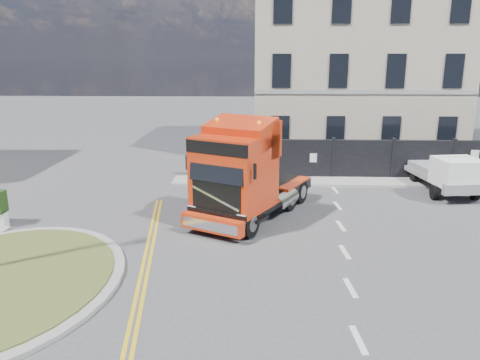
{
  "coord_description": "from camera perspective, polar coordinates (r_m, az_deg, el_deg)",
  "views": [
    {
      "loc": [
        0.07,
        -14.32,
        6.02
      ],
      "look_at": [
        -0.46,
        1.69,
        1.8
      ],
      "focal_mm": 35.0,
      "sensor_mm": 36.0,
      "label": 1
    }
  ],
  "objects": [
    {
      "name": "flatbed_pickup",
      "position": [
        22.66,
        24.38,
        0.58
      ],
      "size": [
        2.32,
        4.59,
        1.83
      ],
      "rotation": [
        0.0,
        0.0,
        0.14
      ],
      "color": "gray",
      "rests_on": "ground"
    },
    {
      "name": "georgian_building",
      "position": [
        31.39,
        13.2,
        13.94
      ],
      "size": [
        12.3,
        10.3,
        12.8
      ],
      "color": "#B3A68E",
      "rests_on": "ground"
    },
    {
      "name": "pavement_far",
      "position": [
        23.95,
        16.19,
        -0.25
      ],
      "size": [
        20.0,
        1.6,
        0.12
      ],
      "primitive_type": "cube",
      "color": "gray",
      "rests_on": "ground"
    },
    {
      "name": "hoarding_fence",
      "position": [
        24.72,
        17.09,
        2.39
      ],
      "size": [
        18.8,
        0.25,
        2.0
      ],
      "color": "black",
      "rests_on": "ground"
    },
    {
      "name": "truck",
      "position": [
        17.35,
        0.32,
        0.35
      ],
      "size": [
        5.03,
        6.72,
        3.81
      ],
      "rotation": [
        0.0,
        0.0,
        -0.48
      ],
      "color": "black",
      "rests_on": "ground"
    },
    {
      "name": "ground",
      "position": [
        15.54,
        1.52,
        -8.04
      ],
      "size": [
        120.0,
        120.0,
        0.0
      ],
      "primitive_type": "plane",
      "color": "#424244",
      "rests_on": "ground"
    }
  ]
}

